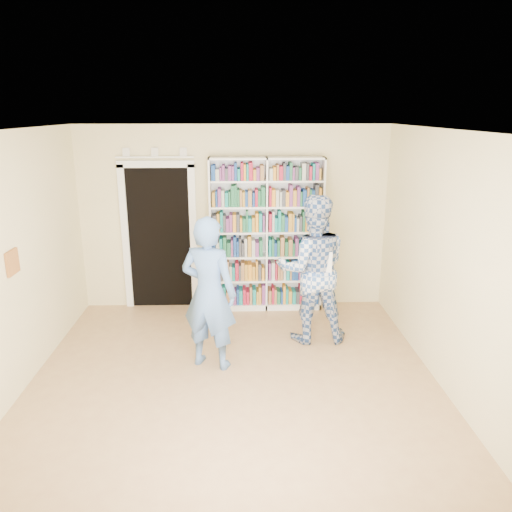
% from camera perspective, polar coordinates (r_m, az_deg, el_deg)
% --- Properties ---
extents(floor, '(5.00, 5.00, 0.00)m').
position_cam_1_polar(floor, '(5.53, -2.57, -15.11)').
color(floor, '#A3754E').
rests_on(floor, ground).
extents(ceiling, '(5.00, 5.00, 0.00)m').
position_cam_1_polar(ceiling, '(4.72, -3.00, 14.08)').
color(ceiling, white).
rests_on(ceiling, wall_back).
extents(wall_back, '(4.50, 0.00, 4.50)m').
position_cam_1_polar(wall_back, '(7.38, -2.55, 4.33)').
color(wall_back, '#F7E5AA').
rests_on(wall_back, floor).
extents(wall_left, '(0.00, 5.00, 5.00)m').
position_cam_1_polar(wall_left, '(5.48, -27.02, -1.76)').
color(wall_left, '#F7E5AA').
rests_on(wall_left, floor).
extents(wall_right, '(0.00, 5.00, 5.00)m').
position_cam_1_polar(wall_right, '(5.42, 21.77, -1.31)').
color(wall_right, '#F7E5AA').
rests_on(wall_right, floor).
extents(bookshelf, '(1.64, 0.31, 2.25)m').
position_cam_1_polar(bookshelf, '(7.29, 1.18, 2.47)').
color(bookshelf, white).
rests_on(bookshelf, floor).
extents(doorway, '(1.10, 0.08, 2.43)m').
position_cam_1_polar(doorway, '(7.49, -10.99, 2.88)').
color(doorway, black).
rests_on(doorway, floor).
extents(wall_art, '(0.03, 0.25, 0.25)m').
position_cam_1_polar(wall_art, '(5.63, -26.08, -0.65)').
color(wall_art, brown).
rests_on(wall_art, wall_left).
extents(man_blue, '(0.76, 0.63, 1.79)m').
position_cam_1_polar(man_blue, '(5.67, -5.40, -4.29)').
color(man_blue, '#5077B3').
rests_on(man_blue, floor).
extents(man_plaid, '(0.93, 0.73, 1.90)m').
position_cam_1_polar(man_plaid, '(6.34, 6.46, -1.52)').
color(man_plaid, '#305395').
rests_on(man_plaid, floor).
extents(paper_sheet, '(0.23, 0.05, 0.32)m').
position_cam_1_polar(paper_sheet, '(6.10, 7.62, -0.98)').
color(paper_sheet, white).
rests_on(paper_sheet, man_plaid).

